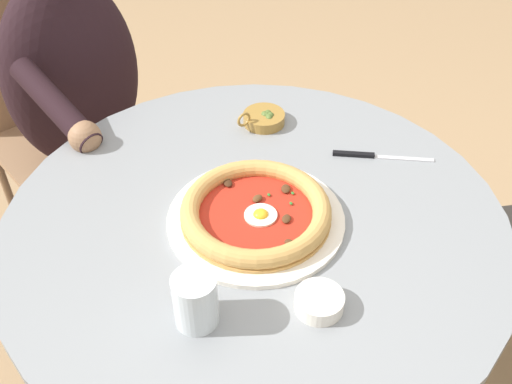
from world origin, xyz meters
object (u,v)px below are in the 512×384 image
object	(u,v)px
dining_table	(255,274)
pizza_on_plate	(254,213)
water_glass	(196,303)
steak_knife	(368,155)
diner_person	(87,139)
olive_pan	(264,118)
cafe_chair_diner	(60,106)
ramekin_capers	(319,301)

from	to	relation	value
dining_table	pizza_on_plate	bearing A→B (deg)	-16.09
water_glass	steak_knife	bearing A→B (deg)	130.08
water_glass	pizza_on_plate	bearing A→B (deg)	146.30
diner_person	steak_knife	bearing A→B (deg)	51.34
water_glass	diner_person	bearing A→B (deg)	-165.53
steak_knife	diner_person	distance (m)	0.81
steak_knife	olive_pan	xyz separation A→B (m)	(-0.16, -0.19, 0.01)
dining_table	cafe_chair_diner	bearing A→B (deg)	-150.96
ramekin_capers	water_glass	bearing A→B (deg)	-94.94
dining_table	steak_knife	world-z (taller)	steak_knife
water_glass	steak_knife	size ratio (longest dim) A/B	0.47
diner_person	cafe_chair_diner	bearing A→B (deg)	-151.58
ramekin_capers	diner_person	bearing A→B (deg)	-154.37
pizza_on_plate	steak_knife	xyz separation A→B (m)	(-0.14, 0.27, -0.02)
olive_pan	steak_knife	bearing A→B (deg)	48.82
steak_knife	diner_person	size ratio (longest dim) A/B	0.17
dining_table	diner_person	distance (m)	0.71
water_glass	dining_table	bearing A→B (deg)	146.98
pizza_on_plate	cafe_chair_diner	bearing A→B (deg)	-151.41
dining_table	ramekin_capers	distance (m)	0.29
dining_table	water_glass	xyz separation A→B (m)	(0.20, -0.13, 0.20)
olive_pan	cafe_chair_diner	distance (m)	0.71
pizza_on_plate	steak_knife	size ratio (longest dim) A/B	1.62
steak_knife	cafe_chair_diner	xyz separation A→B (m)	(-0.62, -0.68, -0.19)
steak_knife	cafe_chair_diner	world-z (taller)	cafe_chair_diner
steak_knife	diner_person	xyz separation A→B (m)	(-0.49, -0.61, -0.22)
dining_table	water_glass	distance (m)	0.31
ramekin_capers	cafe_chair_diner	xyz separation A→B (m)	(-0.97, -0.47, -0.20)
water_glass	steak_knife	world-z (taller)	water_glass
dining_table	steak_knife	xyz separation A→B (m)	(-0.13, 0.27, 0.16)
diner_person	cafe_chair_diner	xyz separation A→B (m)	(-0.13, -0.07, 0.03)
steak_knife	olive_pan	distance (m)	0.25
pizza_on_plate	steak_knife	bearing A→B (deg)	117.54
olive_pan	diner_person	distance (m)	0.58
ramekin_capers	olive_pan	world-z (taller)	olive_pan
pizza_on_plate	olive_pan	size ratio (longest dim) A/B	2.89
water_glass	olive_pan	distance (m)	0.54
water_glass	diner_person	world-z (taller)	diner_person
dining_table	cafe_chair_diner	xyz separation A→B (m)	(-0.75, -0.42, -0.03)
pizza_on_plate	water_glass	xyz separation A→B (m)	(0.20, -0.13, 0.02)
ramekin_capers	cafe_chair_diner	distance (m)	1.10
dining_table	steak_knife	size ratio (longest dim) A/B	4.65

